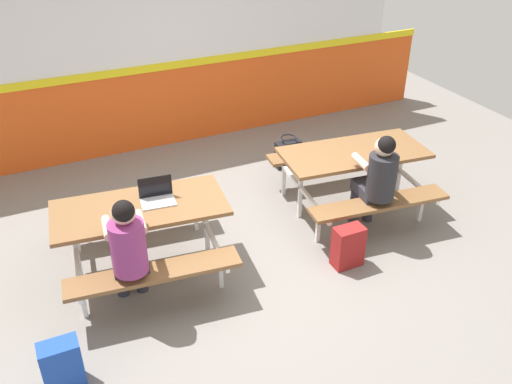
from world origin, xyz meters
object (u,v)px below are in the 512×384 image
at_px(student_further, 378,177).
at_px(backpack_dark, 348,247).
at_px(student_nearer, 128,246).
at_px(tote_bag_bright, 288,153).
at_px(picnic_table_right, 353,164).
at_px(laptop_silver, 157,197).
at_px(picnic_table_left, 141,221).
at_px(satchel_spare, 62,365).

relative_size(student_further, backpack_dark, 2.74).
distance_m(student_nearer, tote_bag_bright, 3.19).
height_order(student_further, tote_bag_bright, student_further).
xyz_separation_m(student_nearer, backpack_dark, (2.09, -0.25, -0.49)).
distance_m(picnic_table_right, tote_bag_bright, 1.29).
relative_size(laptop_silver, tote_bag_bright, 0.80).
bearing_deg(student_further, tote_bag_bright, 93.29).
height_order(picnic_table_left, backpack_dark, picnic_table_left).
xyz_separation_m(picnic_table_left, tote_bag_bright, (2.29, 1.33, -0.38)).
bearing_deg(laptop_silver, tote_bag_bright, 31.97).
bearing_deg(laptop_silver, student_further, -11.51).
bearing_deg(backpack_dark, picnic_table_left, 157.15).
xyz_separation_m(student_nearer, laptop_silver, (0.42, 0.55, 0.08)).
height_order(student_nearer, tote_bag_bright, student_nearer).
bearing_deg(student_further, laptop_silver, 168.49).
relative_size(student_nearer, student_further, 1.00).
relative_size(laptop_silver, satchel_spare, 0.78).
relative_size(student_further, satchel_spare, 2.74).
height_order(picnic_table_left, satchel_spare, picnic_table_left).
height_order(backpack_dark, tote_bag_bright, backpack_dark).
bearing_deg(picnic_table_right, student_further, -97.66).
height_order(tote_bag_bright, satchel_spare, satchel_spare).
bearing_deg(tote_bag_bright, student_further, -86.71).
distance_m(student_nearer, satchel_spare, 1.06).
bearing_deg(satchel_spare, tote_bag_bright, 37.41).
relative_size(picnic_table_right, tote_bag_bright, 3.97).
bearing_deg(tote_bag_bright, student_nearer, -143.60).
bearing_deg(tote_bag_bright, laptop_silver, -148.03).
height_order(picnic_table_right, student_nearer, student_nearer).
bearing_deg(satchel_spare, student_nearer, 40.78).
relative_size(student_further, laptop_silver, 3.53).
distance_m(picnic_table_right, student_further, 0.57).
bearing_deg(satchel_spare, backpack_dark, 7.49).
xyz_separation_m(laptop_silver, backpack_dark, (1.67, -0.80, -0.57)).
relative_size(student_nearer, backpack_dark, 2.74).
bearing_deg(picnic_table_left, picnic_table_right, 2.77).
bearing_deg(picnic_table_left, student_nearer, -114.49).
bearing_deg(laptop_silver, picnic_table_left, -174.38).
relative_size(picnic_table_left, tote_bag_bright, 3.97).
bearing_deg(backpack_dark, student_further, 32.63).
height_order(picnic_table_right, satchel_spare, picnic_table_right).
bearing_deg(student_nearer, picnic_table_right, 13.54).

